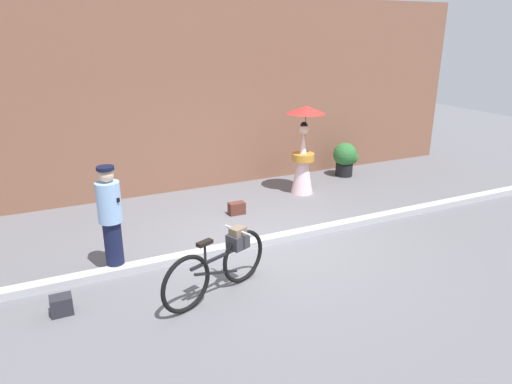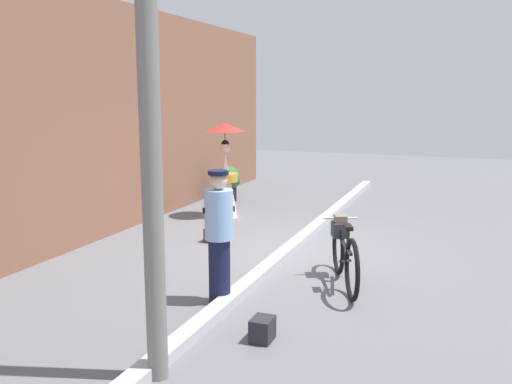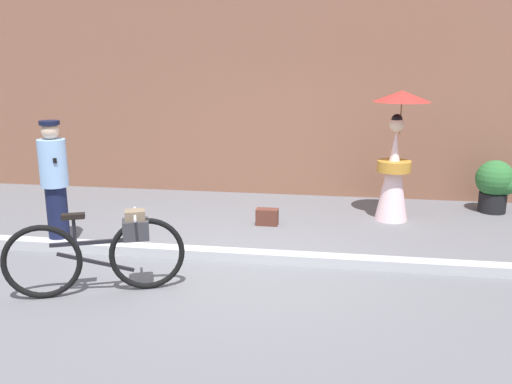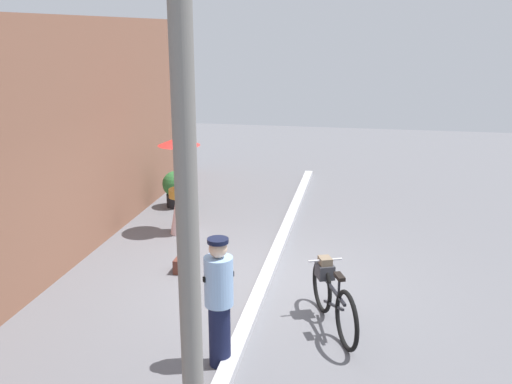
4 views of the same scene
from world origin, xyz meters
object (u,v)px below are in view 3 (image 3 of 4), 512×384
bicycle_near_officer (103,251)px  potted_plant_by_door (496,184)px  person_with_parasol (395,156)px  backpack_on_pavement (267,217)px  person_officer (55,181)px

bicycle_near_officer → potted_plant_by_door: bearing=38.5°
person_with_parasol → backpack_on_pavement: bearing=-162.8°
potted_plant_by_door → backpack_on_pavement: 3.65m
bicycle_near_officer → potted_plant_by_door: bicycle_near_officer is taller
person_with_parasol → potted_plant_by_door: (1.61, 0.66, -0.51)m
bicycle_near_officer → person_with_parasol: size_ratio=0.88×
person_with_parasol → backpack_on_pavement: size_ratio=6.04×
potted_plant_by_door → backpack_on_pavement: bearing=-160.4°
person_with_parasol → backpack_on_pavement: 2.07m
person_with_parasol → person_officer: bearing=-156.6°
potted_plant_by_door → person_with_parasol: bearing=-157.8°
backpack_on_pavement → potted_plant_by_door: bearing=19.6°
person_with_parasol → potted_plant_by_door: bearing=22.2°
backpack_on_pavement → person_officer: bearing=-152.5°
person_officer → backpack_on_pavement: person_officer is taller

